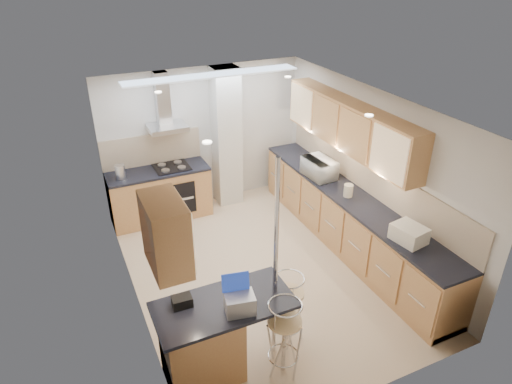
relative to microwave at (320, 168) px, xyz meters
name	(u,v)px	position (x,y,z in m)	size (l,w,h in m)	color
ground	(261,269)	(-1.39, -0.74, -1.08)	(4.80, 4.80, 0.00)	beige
room_shell	(271,162)	(-1.06, -0.36, 0.46)	(3.64, 4.84, 2.51)	beige
right_counter	(348,221)	(0.11, -0.74, -0.62)	(0.63, 4.40, 0.92)	#B47948
back_counter	(160,194)	(-2.34, 1.36, -0.62)	(1.70, 0.63, 0.92)	#B47948
peninsula	(225,336)	(-2.51, -2.19, -0.60)	(1.47, 0.72, 0.94)	#B47948
microwave	(320,168)	(0.00, 0.00, 0.00)	(0.57, 0.38, 0.31)	white
laptop	(240,303)	(-2.40, -2.36, -0.03)	(0.30, 0.22, 0.20)	gray
bag	(182,301)	(-2.91, -2.03, -0.08)	(0.20, 0.15, 0.11)	black
bar_stool_near	(284,338)	(-1.94, -2.48, -0.60)	(0.39, 0.39, 0.96)	tan
bar_stool_end	(288,309)	(-1.68, -2.09, -0.61)	(0.38, 0.38, 0.94)	tan
jar_a	(320,162)	(0.23, 0.35, -0.07)	(0.12, 0.12, 0.18)	silver
jar_b	(308,160)	(0.10, 0.54, -0.09)	(0.11, 0.11, 0.14)	silver
jar_c	(348,191)	(0.05, -0.74, -0.06)	(0.14, 0.14, 0.19)	beige
jar_d	(401,227)	(0.11, -1.85, -0.08)	(0.10, 0.10, 0.15)	white
bread_bin	(409,234)	(0.05, -2.06, -0.05)	(0.32, 0.41, 0.21)	silver
kettle	(120,172)	(-2.94, 1.28, -0.04)	(0.16, 0.16, 0.24)	silver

